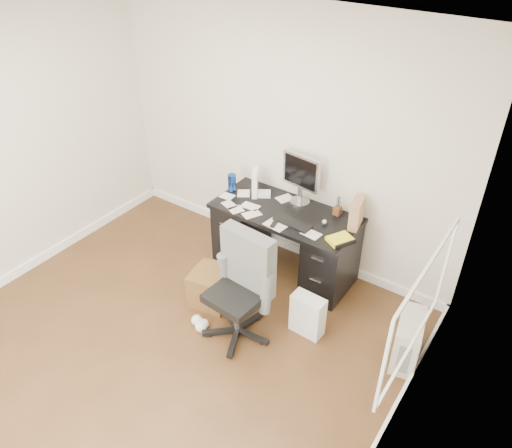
{
  "coord_description": "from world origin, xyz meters",
  "views": [
    {
      "loc": [
        2.46,
        -2.01,
        3.5
      ],
      "look_at": [
        0.25,
        1.2,
        0.83
      ],
      "focal_mm": 35.0,
      "sensor_mm": 36.0,
      "label": 1
    }
  ],
  "objects_px": {
    "office_chair": "(236,291)",
    "pc_tower": "(408,340)",
    "desk": "(284,239)",
    "wicker_basket": "(212,287)",
    "keyboard": "(292,223)",
    "lcd_monitor": "(301,179)"
  },
  "relations": [
    {
      "from": "office_chair",
      "to": "pc_tower",
      "type": "bearing_deg",
      "value": 27.66
    },
    {
      "from": "desk",
      "to": "pc_tower",
      "type": "relative_size",
      "value": 3.23
    },
    {
      "from": "desk",
      "to": "pc_tower",
      "type": "xyz_separation_m",
      "value": [
        1.55,
        -0.46,
        -0.17
      ]
    },
    {
      "from": "pc_tower",
      "to": "wicker_basket",
      "type": "height_order",
      "value": "pc_tower"
    },
    {
      "from": "pc_tower",
      "to": "keyboard",
      "type": "bearing_deg",
      "value": 156.04
    },
    {
      "from": "keyboard",
      "to": "office_chair",
      "type": "xyz_separation_m",
      "value": [
        -0.02,
        -0.89,
        -0.23
      ]
    },
    {
      "from": "pc_tower",
      "to": "wicker_basket",
      "type": "bearing_deg",
      "value": -179.92
    },
    {
      "from": "office_chair",
      "to": "wicker_basket",
      "type": "height_order",
      "value": "office_chair"
    },
    {
      "from": "desk",
      "to": "wicker_basket",
      "type": "relative_size",
      "value": 4.03
    },
    {
      "from": "pc_tower",
      "to": "wicker_basket",
      "type": "relative_size",
      "value": 1.25
    },
    {
      "from": "office_chair",
      "to": "pc_tower",
      "type": "relative_size",
      "value": 2.28
    },
    {
      "from": "office_chair",
      "to": "desk",
      "type": "bearing_deg",
      "value": 102.52
    },
    {
      "from": "lcd_monitor",
      "to": "pc_tower",
      "type": "distance_m",
      "value": 1.84
    },
    {
      "from": "lcd_monitor",
      "to": "wicker_basket",
      "type": "relative_size",
      "value": 1.49
    },
    {
      "from": "desk",
      "to": "keyboard",
      "type": "xyz_separation_m",
      "value": [
        0.17,
        -0.16,
        0.36
      ]
    },
    {
      "from": "lcd_monitor",
      "to": "office_chair",
      "type": "relative_size",
      "value": 0.52
    },
    {
      "from": "pc_tower",
      "to": "wicker_basket",
      "type": "xyz_separation_m",
      "value": [
        -1.86,
        -0.39,
        -0.05
      ]
    },
    {
      "from": "office_chair",
      "to": "wicker_basket",
      "type": "bearing_deg",
      "value": 160.63
    },
    {
      "from": "desk",
      "to": "keyboard",
      "type": "bearing_deg",
      "value": -42.74
    },
    {
      "from": "desk",
      "to": "wicker_basket",
      "type": "height_order",
      "value": "desk"
    },
    {
      "from": "keyboard",
      "to": "pc_tower",
      "type": "relative_size",
      "value": 0.84
    },
    {
      "from": "desk",
      "to": "pc_tower",
      "type": "distance_m",
      "value": 1.62
    }
  ]
}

